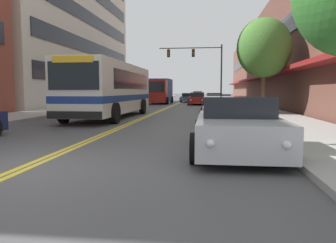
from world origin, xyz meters
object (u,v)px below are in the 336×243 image
(car_beige_parked_right_far, at_px, (223,110))
(car_black_parked_left_near, at_px, (123,101))
(traffic_signal_mast, at_px, (200,61))
(car_silver_parked_right_foreground, at_px, (237,126))
(car_slate_blue_moving_third, at_px, (188,98))
(car_white_moving_lead, at_px, (198,96))
(city_bus, at_px, (112,88))
(box_truck, at_px, (160,91))
(car_red_moving_second, at_px, (198,99))
(car_champagne_parked_right_end, at_px, (218,104))
(fire_hydrant, at_px, (254,111))
(car_dark_grey_parked_right_mid, at_px, (214,99))
(street_tree_right_mid, at_px, (264,48))

(car_beige_parked_right_far, bearing_deg, car_black_parked_left_near, 121.37)
(car_black_parked_left_near, relative_size, traffic_signal_mast, 0.64)
(car_silver_parked_right_foreground, xyz_separation_m, car_slate_blue_moving_third, (-3.49, 36.35, -0.08))
(car_white_moving_lead, bearing_deg, city_bus, -95.20)
(car_silver_parked_right_foreground, relative_size, car_slate_blue_moving_third, 1.10)
(box_truck, bearing_deg, car_red_moving_second, -26.22)
(car_black_parked_left_near, height_order, car_champagne_parked_right_end, car_champagne_parked_right_end)
(car_beige_parked_right_far, bearing_deg, traffic_signal_mast, 94.13)
(car_beige_parked_right_far, height_order, fire_hydrant, car_beige_parked_right_far)
(car_silver_parked_right_foreground, relative_size, box_truck, 0.69)
(fire_hydrant, bearing_deg, car_red_moving_second, 99.66)
(car_slate_blue_moving_third, distance_m, box_truck, 6.58)
(car_dark_grey_parked_right_mid, bearing_deg, city_bus, -109.11)
(car_champagne_parked_right_end, relative_size, traffic_signal_mast, 0.57)
(car_beige_parked_right_far, relative_size, car_champagne_parked_right_end, 1.13)
(car_black_parked_left_near, bearing_deg, traffic_signal_mast, 52.82)
(street_tree_right_mid, bearing_deg, car_red_moving_second, 106.13)
(car_white_moving_lead, distance_m, car_red_moving_second, 22.91)
(car_white_moving_lead, relative_size, box_truck, 0.71)
(car_white_moving_lead, bearing_deg, car_slate_blue_moving_third, -93.26)
(car_red_moving_second, bearing_deg, car_white_moving_lead, 91.76)
(car_dark_grey_parked_right_mid, bearing_deg, car_white_moving_lead, 96.41)
(car_champagne_parked_right_end, bearing_deg, fire_hydrant, -78.00)
(car_silver_parked_right_foreground, height_order, car_champagne_parked_right_end, car_silver_parked_right_foreground)
(city_bus, height_order, car_red_moving_second, city_bus)
(car_champagne_parked_right_end, bearing_deg, street_tree_right_mid, -45.88)
(car_dark_grey_parked_right_mid, xyz_separation_m, car_champagne_parked_right_end, (0.05, -13.13, -0.02))
(city_bus, bearing_deg, car_slate_blue_moving_third, 83.69)
(box_truck, bearing_deg, street_tree_right_mid, -63.00)
(city_bus, bearing_deg, car_dark_grey_parked_right_mid, 70.89)
(car_beige_parked_right_far, height_order, car_champagne_parked_right_end, car_champagne_parked_right_end)
(car_red_moving_second, bearing_deg, car_black_parked_left_near, -137.80)
(car_white_moving_lead, bearing_deg, car_champagne_parked_right_end, -85.84)
(car_white_moving_lead, bearing_deg, box_truck, -100.79)
(city_bus, height_order, street_tree_right_mid, street_tree_right_mid)
(car_dark_grey_parked_right_mid, height_order, car_red_moving_second, car_red_moving_second)
(traffic_signal_mast, bearing_deg, fire_hydrant, -82.04)
(car_champagne_parked_right_end, bearing_deg, traffic_signal_mast, 96.10)
(box_truck, distance_m, fire_hydrant, 23.99)
(car_silver_parked_right_foreground, relative_size, fire_hydrant, 5.96)
(car_beige_parked_right_far, bearing_deg, car_champagne_parked_right_end, 89.93)
(car_champagne_parked_right_end, height_order, car_red_moving_second, car_red_moving_second)
(car_red_moving_second, relative_size, traffic_signal_mast, 0.65)
(box_truck, bearing_deg, fire_hydrant, -70.29)
(car_champagne_parked_right_end, bearing_deg, car_red_moving_second, 98.34)
(car_black_parked_left_near, xyz_separation_m, car_slate_blue_moving_third, (5.34, 14.25, 0.03))
(city_bus, xyz_separation_m, car_black_parked_left_near, (-2.45, 11.81, -1.18))
(car_black_parked_left_near, bearing_deg, car_white_moving_lead, 78.02)
(car_slate_blue_moving_third, bearing_deg, car_white_moving_lead, 86.74)
(traffic_signal_mast, distance_m, street_tree_right_mid, 19.36)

